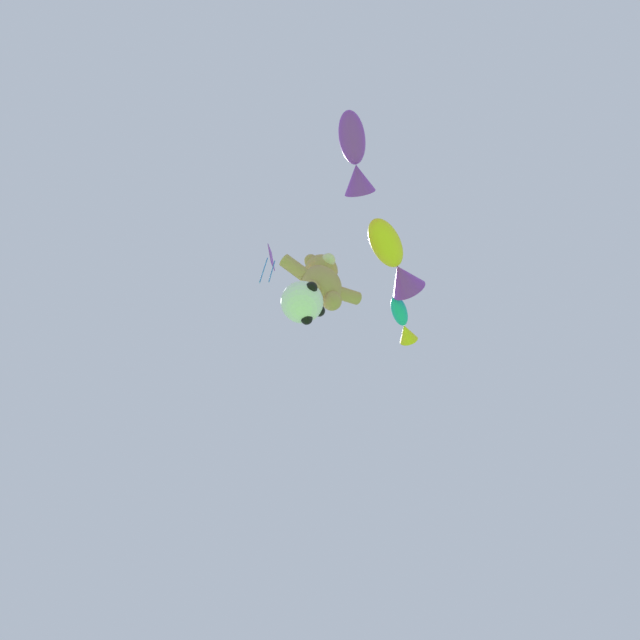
{
  "coord_description": "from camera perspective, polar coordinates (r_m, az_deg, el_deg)",
  "views": [
    {
      "loc": [
        -3.18,
        0.7,
        1.12
      ],
      "look_at": [
        -0.2,
        5.96,
        12.88
      ],
      "focal_mm": 28.0,
      "sensor_mm": 36.0,
      "label": 1
    }
  ],
  "objects": [
    {
      "name": "soccer_ball_kite",
      "position": [
        12.17,
        -2.01,
        2.03
      ],
      "size": [
        1.15,
        1.15,
        1.06
      ],
      "color": "white"
    },
    {
      "name": "fish_kite_teal",
      "position": [
        15.37,
        9.45,
        -0.24
      ],
      "size": [
        1.55,
        1.42,
        0.57
      ],
      "color": "#19ADB2"
    },
    {
      "name": "teddy_bear_kite",
      "position": [
        13.8,
        0.16,
        4.56
      ],
      "size": [
        2.51,
        1.1,
        2.54
      ],
      "color": "tan"
    },
    {
      "name": "fish_kite_violet",
      "position": [
        13.57,
        4.03,
        17.92
      ],
      "size": [
        1.9,
        2.07,
        0.83
      ],
      "color": "purple"
    },
    {
      "name": "diamond_kite",
      "position": [
        15.93,
        -5.68,
        6.8
      ],
      "size": [
        0.63,
        0.73,
        2.43
      ],
      "color": "purple"
    },
    {
      "name": "fish_kite_goldfin",
      "position": [
        14.51,
        8.52,
        6.69
      ],
      "size": [
        2.53,
        2.06,
        1.02
      ],
      "color": "yellow"
    }
  ]
}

